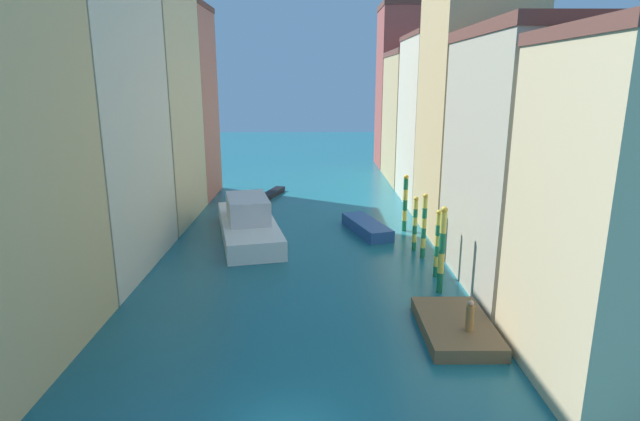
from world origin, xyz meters
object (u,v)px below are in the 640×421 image
mooring_pole_1 (437,243)px  mooring_pole_4 (405,202)px  mooring_pole_3 (415,223)px  vaporetto_white (248,223)px  person_on_dock (470,317)px  gondola_black (266,197)px  waterfront_dock (456,327)px  mooring_pole_0 (442,249)px  mooring_pole_2 (424,225)px  motorboat_0 (367,227)px

mooring_pole_1 → mooring_pole_4: 9.57m
mooring_pole_3 → vaporetto_white: 12.27m
person_on_dock → gondola_black: (-11.73, 28.52, -1.06)m
person_on_dock → gondola_black: person_on_dock is taller
waterfront_dock → mooring_pole_4: mooring_pole_4 is taller
mooring_pole_0 → mooring_pole_3: mooring_pole_0 is taller
mooring_pole_2 → mooring_pole_1: bearing=-88.3°
waterfront_dock → motorboat_0: motorboat_0 is taller
waterfront_dock → mooring_pole_2: (0.58, 10.45, 1.92)m
gondola_black → mooring_pole_2: bearing=-55.0°
waterfront_dock → vaporetto_white: vaporetto_white is taller
waterfront_dock → gondola_black: (-11.41, 27.57, -0.07)m
mooring_pole_1 → mooring_pole_3: mooring_pole_1 is taller
mooring_pole_2 → gondola_black: size_ratio=0.52×
mooring_pole_2 → mooring_pole_0: bearing=-92.2°
mooring_pole_0 → vaporetto_white: 15.85m
motorboat_0 → mooring_pole_4: bearing=7.7°
mooring_pole_2 → mooring_pole_4: bearing=91.7°
gondola_black → waterfront_dock: bearing=-67.5°
mooring_pole_3 → gondola_black: 19.59m
waterfront_dock → motorboat_0: bearing=99.1°
mooring_pole_4 → gondola_black: size_ratio=0.53×
mooring_pole_1 → mooring_pole_4: size_ratio=0.93×
mooring_pole_1 → gondola_black: size_ratio=0.49×
mooring_pole_1 → mooring_pole_3: size_ratio=1.08×
gondola_black → mooring_pole_3: bearing=-53.1°
mooring_pole_3 → gondola_black: (-11.70, 15.61, -1.72)m
waterfront_dock → mooring_pole_4: (0.39, 16.63, 1.97)m
mooring_pole_0 → gondola_black: 25.81m
mooring_pole_0 → gondola_black: (-11.77, 22.86, -2.28)m
waterfront_dock → mooring_pole_1: (0.68, 7.07, 1.80)m
gondola_black → motorboat_0: (8.83, -11.34, 0.19)m
vaporetto_white → motorboat_0: (8.96, 1.15, -0.68)m
mooring_pole_4 → motorboat_0: (-2.98, -0.40, -1.85)m
mooring_pole_1 → mooring_pole_4: bearing=91.7°
mooring_pole_4 → mooring_pole_2: bearing=-88.3°
mooring_pole_4 → vaporetto_white: bearing=-172.6°
mooring_pole_2 → vaporetto_white: (-12.13, 4.63, -1.11)m
person_on_dock → mooring_pole_1: size_ratio=0.35×
waterfront_dock → gondola_black: waterfront_dock is taller
mooring_pole_2 → vaporetto_white: size_ratio=0.35×
mooring_pole_4 → vaporetto_white: (-11.94, -1.56, -1.17)m
gondola_black → motorboat_0: size_ratio=1.32×
gondola_black → vaporetto_white: bearing=-90.6°
mooring_pole_0 → motorboat_0: size_ratio=0.77×
waterfront_dock → mooring_pole_0: 5.21m
mooring_pole_1 → person_on_dock: bearing=-92.6°
mooring_pole_2 → motorboat_0: mooring_pole_2 is taller
mooring_pole_0 → person_on_dock: bearing=-90.4°
waterfront_dock → gondola_black: size_ratio=0.64×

